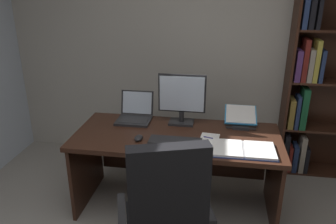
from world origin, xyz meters
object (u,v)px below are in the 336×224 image
monitor (182,100)px  keyboard (175,141)px  pen (212,138)px  computer_mouse (139,138)px  open_binder (243,149)px  notepad (209,139)px  laptop (135,115)px  desk (178,150)px  bookshelf (325,86)px  reading_stand_with_book (241,117)px

monitor → keyboard: 0.46m
monitor → pen: bearing=-46.7°
computer_mouse → pen: (0.59, 0.10, -0.01)m
monitor → pen: size_ratio=3.25×
open_binder → notepad: open_binder is taller
open_binder → laptop: bearing=153.8°
desk → bookshelf: bearing=29.9°
desk → computer_mouse: size_ratio=16.58×
keyboard → notepad: 0.29m
bookshelf → laptop: size_ratio=6.52×
computer_mouse → open_binder: size_ratio=0.21×
bookshelf → open_binder: bearing=-127.7°
notepad → pen: bearing=0.0°
pen → computer_mouse: bearing=-170.1°
monitor → pen: 0.47m
pen → bookshelf: bearing=40.5°
reading_stand_with_book → monitor: bearing=-171.9°
keyboard → computer_mouse: computer_mouse is taller
monitor → computer_mouse: (-0.30, -0.41, -0.20)m
computer_mouse → open_binder: bearing=-3.4°
keyboard → pen: 0.30m
monitor → laptop: (-0.44, 0.01, -0.17)m
notepad → computer_mouse: bearing=-169.7°
desk → notepad: bearing=-24.7°
desk → pen: bearing=-23.2°
monitor → bookshelf: bearing=24.1°
desk → keyboard: keyboard is taller
bookshelf → pen: bearing=-139.5°
reading_stand_with_book → pen: bearing=-122.3°
notepad → reading_stand_with_book: bearing=55.6°
reading_stand_with_book → pen: 0.45m
desk → open_binder: 0.64m
bookshelf → computer_mouse: 1.94m
desk → keyboard: size_ratio=4.11×
computer_mouse → keyboard: bearing=0.0°
notepad → pen: size_ratio=1.50×
pen → desk: bearing=156.8°
laptop → computer_mouse: (0.14, -0.41, -0.03)m
bookshelf → laptop: (-1.78, -0.60, -0.19)m
notepad → pen: 0.02m
keyboard → pen: size_ratio=3.00×
desk → laptop: laptop is taller
reading_stand_with_book → open_binder: size_ratio=0.62×
notepad → open_binder: bearing=-30.0°
keyboard → computer_mouse: bearing=180.0°
desk → computer_mouse: computer_mouse is taller
computer_mouse → pen: 0.59m
desk → notepad: (0.27, -0.13, 0.19)m
laptop → notepad: bearing=-23.8°
desk → bookshelf: (1.36, 0.78, 0.43)m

